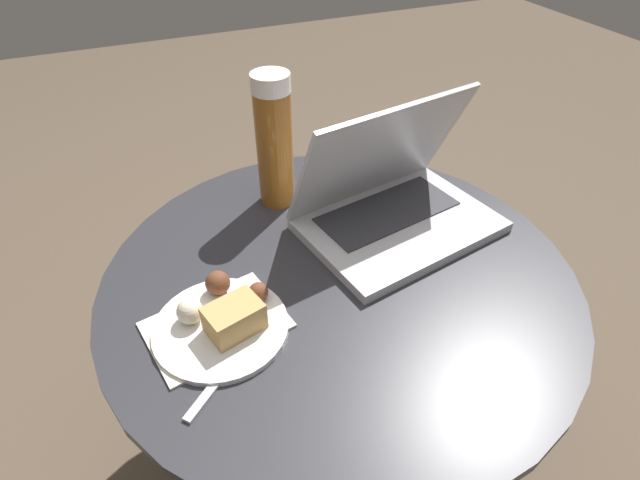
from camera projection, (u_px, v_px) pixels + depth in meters
name	position (u px, v px, depth m)	size (l,w,h in m)	color
ground_plane	(334.00, 440.00, 1.13)	(6.00, 6.00, 0.00)	brown
table	(337.00, 326.00, 0.88)	(0.75, 0.75, 0.52)	black
napkin	(216.00, 325.00, 0.71)	(0.21, 0.17, 0.00)	silver
laptop	(393.00, 201.00, 0.87)	(0.36, 0.28, 0.23)	silver
beer_glass	(274.00, 142.00, 0.88)	(0.07, 0.07, 0.25)	brown
snack_plate	(223.00, 318.00, 0.70)	(0.19, 0.19, 0.05)	white
fork	(231.00, 364.00, 0.66)	(0.13, 0.12, 0.00)	silver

